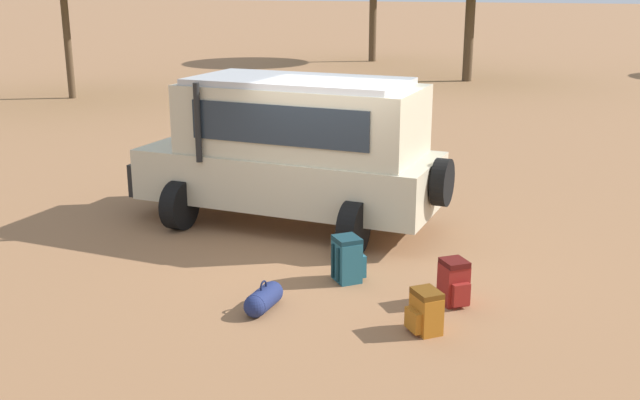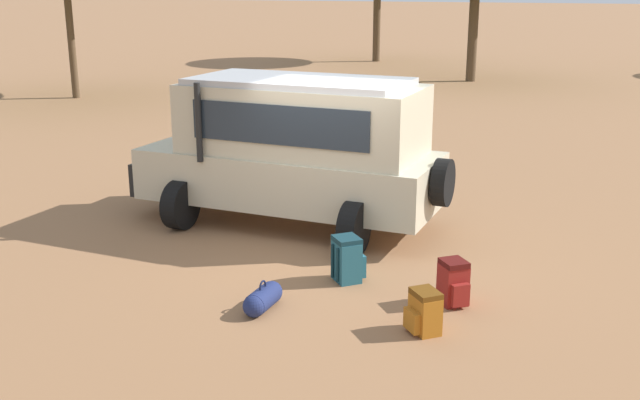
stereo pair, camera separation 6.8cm
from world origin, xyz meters
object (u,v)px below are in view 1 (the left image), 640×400
(backpack_near_rear_wheel, at_px, (454,283))
(safari_vehicle, at_px, (294,148))
(backpack_beside_front_wheel, at_px, (348,259))
(duffel_bag_low_black_case, at_px, (264,299))
(backpack_cluster_center, at_px, (425,312))

(backpack_near_rear_wheel, bearing_deg, safari_vehicle, 145.65)
(backpack_beside_front_wheel, relative_size, duffel_bag_low_black_case, 0.83)
(duffel_bag_low_black_case, bearing_deg, safari_vehicle, 108.51)
(backpack_cluster_center, distance_m, duffel_bag_low_black_case, 2.01)
(backpack_near_rear_wheel, height_order, duffel_bag_low_black_case, backpack_near_rear_wheel)
(duffel_bag_low_black_case, bearing_deg, backpack_beside_front_wheel, 64.67)
(backpack_beside_front_wheel, distance_m, backpack_cluster_center, 1.77)
(backpack_near_rear_wheel, xyz_separation_m, duffel_bag_low_black_case, (-2.11, -1.10, -0.14))
(safari_vehicle, distance_m, backpack_cluster_center, 4.51)
(backpack_beside_front_wheel, bearing_deg, backpack_cluster_center, -38.67)
(backpack_beside_front_wheel, xyz_separation_m, backpack_cluster_center, (1.38, -1.11, -0.06))
(backpack_near_rear_wheel, bearing_deg, backpack_cluster_center, -97.45)
(backpack_beside_front_wheel, height_order, duffel_bag_low_black_case, backpack_beside_front_wheel)
(backpack_near_rear_wheel, distance_m, duffel_bag_low_black_case, 2.39)
(backpack_near_rear_wheel, bearing_deg, duffel_bag_low_black_case, -152.60)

